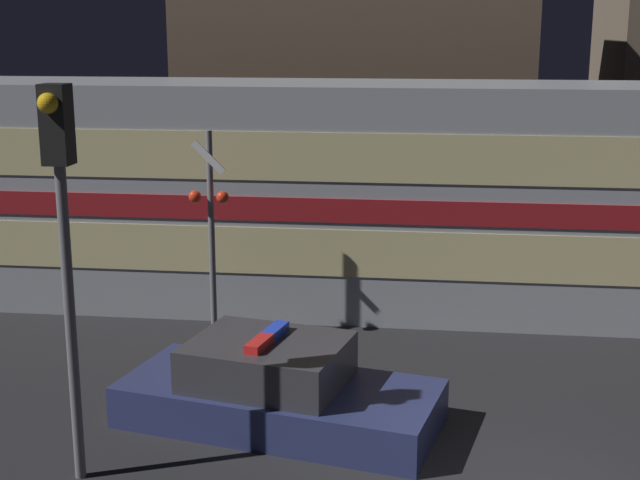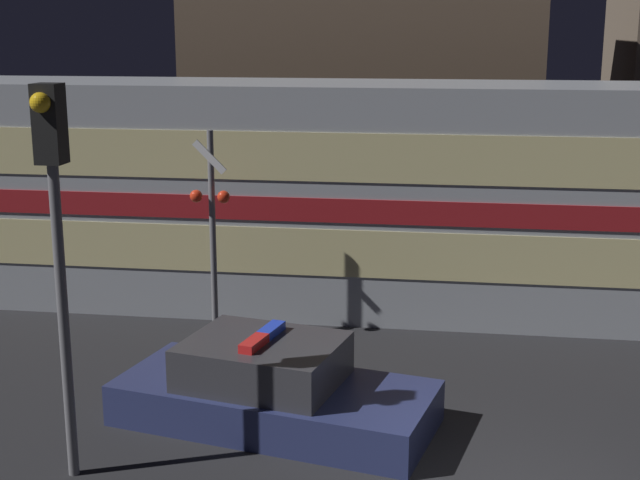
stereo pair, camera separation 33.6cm
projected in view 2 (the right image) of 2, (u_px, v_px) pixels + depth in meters
name	position (u px, v px, depth m)	size (l,w,h in m)	color
train	(352.00, 196.00, 17.22)	(16.10, 2.88, 4.34)	#999EA5
police_car	(272.00, 390.00, 12.30)	(4.64, 2.78, 1.30)	navy
crossing_signal_far	(212.00, 222.00, 15.17)	(0.69, 0.28, 3.68)	slate
traffic_light_corner	(55.00, 209.00, 10.17)	(0.30, 0.46, 4.75)	slate
building_left	(364.00, 92.00, 23.00)	(8.73, 4.10, 7.46)	brown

